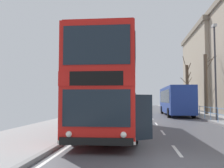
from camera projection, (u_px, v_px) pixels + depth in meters
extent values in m
cube|color=silver|center=(177.00, 151.00, 8.55)|extent=(0.12, 2.00, 0.00)
cube|color=silver|center=(163.00, 132.00, 13.32)|extent=(0.12, 2.00, 0.00)
cube|color=silver|center=(156.00, 124.00, 18.08)|extent=(0.12, 2.00, 0.00)
cube|color=silver|center=(152.00, 119.00, 22.85)|extent=(0.12, 2.00, 0.00)
cube|color=silver|center=(150.00, 115.00, 27.61)|extent=(0.12, 2.00, 0.00)
cube|color=silver|center=(148.00, 113.00, 32.38)|extent=(0.12, 2.00, 0.00)
cube|color=silver|center=(147.00, 111.00, 37.14)|extent=(0.12, 2.00, 0.00)
cube|color=silver|center=(146.00, 110.00, 41.91)|extent=(0.12, 2.00, 0.00)
cube|color=silver|center=(145.00, 109.00, 46.67)|extent=(0.12, 2.00, 0.00)
cube|color=silver|center=(144.00, 108.00, 51.44)|extent=(0.12, 2.00, 0.00)
cube|color=silver|center=(144.00, 107.00, 56.20)|extent=(0.12, 2.00, 0.00)
cube|color=silver|center=(37.00, 168.00, 6.38)|extent=(0.12, 133.00, 0.00)
cube|color=gray|center=(24.00, 165.00, 6.42)|extent=(0.20, 140.00, 0.14)
cube|color=red|center=(112.00, 109.00, 13.50)|extent=(2.63, 11.37, 1.86)
cube|color=red|center=(112.00, 87.00, 13.57)|extent=(2.64, 11.42, 0.49)
cube|color=red|center=(112.00, 68.00, 13.64)|extent=(2.63, 11.37, 1.70)
cube|color=#A91511|center=(112.00, 52.00, 13.70)|extent=(2.55, 11.03, 0.08)
cube|color=#19232D|center=(96.00, 108.00, 7.86)|extent=(2.19, 0.06, 1.19)
cube|color=black|center=(96.00, 78.00, 7.92)|extent=(1.74, 0.05, 0.47)
cube|color=#19232D|center=(96.00, 45.00, 7.99)|extent=(2.19, 0.06, 1.29)
cube|color=black|center=(96.00, 141.00, 7.79)|extent=(2.37, 0.11, 0.24)
cube|color=white|center=(112.00, 125.00, 13.44)|extent=(2.65, 11.42, 0.10)
cube|color=#19232D|center=(135.00, 104.00, 13.68)|extent=(0.12, 8.84, 0.97)
cube|color=#19232D|center=(135.00, 66.00, 13.53)|extent=(0.14, 10.21, 1.02)
cube|color=#19232D|center=(90.00, 104.00, 13.91)|extent=(0.12, 8.84, 0.97)
cube|color=#19232D|center=(90.00, 66.00, 13.76)|extent=(0.14, 10.21, 1.02)
sphere|color=white|center=(123.00, 135.00, 7.71)|extent=(0.20, 0.20, 0.20)
sphere|color=white|center=(69.00, 134.00, 7.87)|extent=(0.20, 0.20, 0.20)
cube|color=#19232D|center=(143.00, 117.00, 8.76)|extent=(0.67, 0.50, 1.60)
cube|color=black|center=(134.00, 116.00, 9.09)|extent=(0.11, 0.90, 1.60)
cylinder|color=black|center=(134.00, 131.00, 9.89)|extent=(0.31, 1.04, 1.04)
cylinder|color=black|center=(76.00, 130.00, 10.11)|extent=(0.31, 1.04, 1.04)
cylinder|color=black|center=(134.00, 118.00, 17.09)|extent=(0.31, 1.04, 1.04)
cylinder|color=black|center=(100.00, 117.00, 17.30)|extent=(0.31, 1.04, 1.04)
cube|color=navy|center=(175.00, 100.00, 27.79)|extent=(2.46, 10.75, 2.82)
cube|color=#19232D|center=(164.00, 96.00, 27.95)|extent=(0.03, 9.14, 1.36)
cube|color=#19232D|center=(186.00, 96.00, 27.69)|extent=(0.03, 9.14, 1.36)
cube|color=#19232D|center=(169.00, 98.00, 33.16)|extent=(2.10, 0.03, 1.69)
cylinder|color=black|center=(162.00, 110.00, 31.19)|extent=(0.28, 0.96, 0.96)
cylinder|color=black|center=(181.00, 110.00, 30.94)|extent=(0.28, 0.96, 0.96)
cylinder|color=black|center=(169.00, 113.00, 24.29)|extent=(0.28, 0.96, 0.96)
cylinder|color=black|center=(193.00, 113.00, 24.04)|extent=(0.28, 0.96, 0.96)
cylinder|color=#598CC6|center=(218.00, 115.00, 17.92)|extent=(0.05, 0.05, 1.06)
cylinder|color=#598CC6|center=(211.00, 113.00, 19.68)|extent=(0.05, 0.05, 1.06)
cylinder|color=#598CC6|center=(205.00, 112.00, 21.44)|extent=(0.05, 0.05, 1.06)
cylinder|color=#598CC6|center=(200.00, 111.00, 23.21)|extent=(0.05, 0.05, 1.06)
cylinder|color=#598CC6|center=(195.00, 111.00, 24.97)|extent=(0.05, 0.05, 1.06)
cylinder|color=#598CC6|center=(191.00, 110.00, 26.73)|extent=(0.05, 0.05, 1.06)
cylinder|color=#598CC6|center=(188.00, 109.00, 28.49)|extent=(0.05, 0.05, 1.06)
cylinder|color=#598CC6|center=(185.00, 109.00, 30.26)|extent=(0.05, 0.05, 1.06)
cylinder|color=#598CC6|center=(183.00, 108.00, 32.02)|extent=(0.05, 0.05, 1.06)
cylinder|color=#598CC6|center=(211.00, 107.00, 19.71)|extent=(0.04, 24.86, 0.04)
cylinder|color=#598CC6|center=(211.00, 113.00, 19.68)|extent=(0.04, 24.86, 0.04)
cylinder|color=#38383D|center=(215.00, 73.00, 19.98)|extent=(0.14, 0.14, 7.57)
cube|color=#B2B2AD|center=(214.00, 26.00, 20.23)|extent=(0.28, 0.60, 0.20)
cylinder|color=brown|center=(206.00, 84.00, 28.55)|extent=(0.40, 0.40, 6.90)
cylinder|color=brown|center=(207.00, 61.00, 29.10)|extent=(0.72, 0.91, 0.94)
cylinder|color=brown|center=(211.00, 60.00, 29.03)|extent=(1.59, 0.84, 1.02)
cylinder|color=brown|center=(210.00, 63.00, 28.81)|extent=(1.27, 0.42, 1.91)
cylinder|color=brown|center=(207.00, 71.00, 29.03)|extent=(0.63, 0.92, 1.56)
cylinder|color=#4C3D2D|center=(187.00, 88.00, 35.66)|extent=(0.44, 0.44, 6.63)
cylinder|color=#4C3D2D|center=(185.00, 64.00, 35.48)|extent=(0.81, 0.99, 2.02)
cylinder|color=#4C3D2D|center=(188.00, 78.00, 35.05)|extent=(0.22, 1.45, 1.08)
cylinder|color=#4C3D2D|center=(189.00, 68.00, 35.51)|extent=(0.57, 0.76, 1.38)
cylinder|color=#4C3D2D|center=(184.00, 81.00, 36.48)|extent=(0.75, 1.54, 1.17)
cylinder|color=#4C3D2D|center=(189.00, 81.00, 35.73)|extent=(0.75, 0.17, 1.17)
cylinder|color=#4C3D2D|center=(189.00, 76.00, 35.18)|extent=(0.38, 1.22, 0.85)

